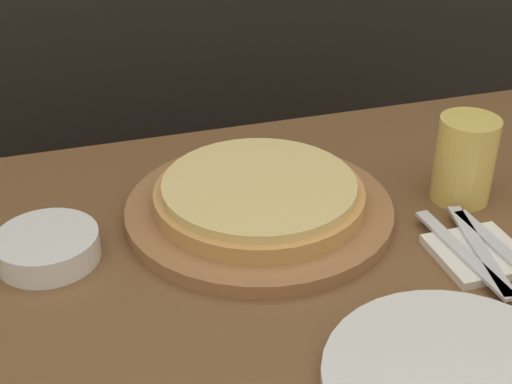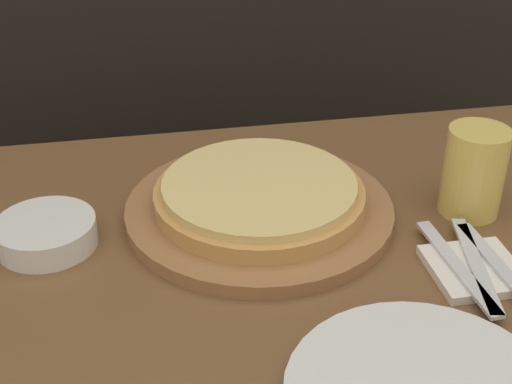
{
  "view_description": "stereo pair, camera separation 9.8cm",
  "coord_description": "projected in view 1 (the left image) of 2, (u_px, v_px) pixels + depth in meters",
  "views": [
    {
      "loc": [
        -0.26,
        -0.68,
        1.32
      ],
      "look_at": [
        -0.0,
        0.13,
        0.82
      ],
      "focal_mm": 50.0,
      "sensor_mm": 36.0,
      "label": 1
    },
    {
      "loc": [
        -0.16,
        -0.7,
        1.32
      ],
      "look_at": [
        -0.0,
        0.13,
        0.82
      ],
      "focal_mm": 50.0,
      "sensor_mm": 36.0,
      "label": 2
    }
  ],
  "objects": [
    {
      "name": "beer_glass",
      "position": [
        465.0,
        156.0,
        1.01
      ],
      "size": [
        0.08,
        0.08,
        0.13
      ],
      "color": "#E5C65B",
      "rests_on": "dining_table"
    },
    {
      "name": "side_bowl",
      "position": [
        48.0,
        247.0,
        0.91
      ],
      "size": [
        0.13,
        0.13,
        0.04
      ],
      "color": "silver",
      "rests_on": "dining_table"
    },
    {
      "name": "fork",
      "position": [
        462.0,
        252.0,
        0.9
      ],
      "size": [
        0.03,
        0.2,
        0.0
      ],
      "color": "silver",
      "rests_on": "napkin_stack"
    },
    {
      "name": "napkin_stack",
      "position": [
        478.0,
        254.0,
        0.91
      ],
      "size": [
        0.11,
        0.11,
        0.01
      ],
      "color": "white",
      "rests_on": "dining_table"
    },
    {
      "name": "pizza_on_board",
      "position": [
        256.0,
        202.0,
        0.99
      ],
      "size": [
        0.37,
        0.37,
        0.06
      ],
      "color": "#99663D",
      "rests_on": "dining_table"
    },
    {
      "name": "dinner_knife",
      "position": [
        480.0,
        249.0,
        0.91
      ],
      "size": [
        0.06,
        0.2,
        0.0
      ],
      "color": "silver",
      "rests_on": "napkin_stack"
    },
    {
      "name": "spoon",
      "position": [
        497.0,
        245.0,
        0.91
      ],
      "size": [
        0.02,
        0.17,
        0.0
      ],
      "color": "silver",
      "rests_on": "napkin_stack"
    },
    {
      "name": "dinner_plate",
      "position": [
        460.0,
        384.0,
        0.72
      ],
      "size": [
        0.28,
        0.28,
        0.02
      ],
      "color": "silver",
      "rests_on": "dining_table"
    }
  ]
}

